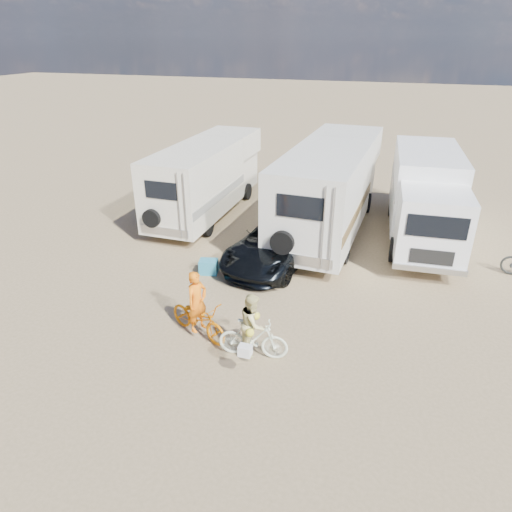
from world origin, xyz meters
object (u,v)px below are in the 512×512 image
(cooler, at_px, (209,267))
(bike_man, at_px, (198,318))
(bike_woman, at_px, (253,339))
(rider_man, at_px, (198,308))
(dark_suv, at_px, (275,244))
(crate, at_px, (336,252))
(rv_left, at_px, (207,179))
(rider_woman, at_px, (253,330))
(rv_main, at_px, (330,190))
(box_truck, at_px, (426,200))

(cooler, bearing_deg, bike_man, -83.22)
(bike_woman, bearing_deg, rider_man, 69.39)
(dark_suv, distance_m, crate, 2.20)
(rv_left, relative_size, rider_woman, 4.95)
(rv_main, height_order, cooler, rv_main)
(rider_woman, bearing_deg, box_truck, -30.59)
(rv_main, height_order, bike_woman, rv_main)
(dark_suv, bearing_deg, rider_woman, -70.70)
(rv_left, height_order, bike_man, rv_left)
(bike_woman, relative_size, cooler, 2.91)
(box_truck, relative_size, crate, 14.83)
(rv_left, distance_m, rider_man, 8.89)
(rv_left, xyz_separation_m, cooler, (2.18, -5.06, -1.26))
(box_truck, bearing_deg, rv_left, 175.92)
(dark_suv, bearing_deg, rider_man, -89.30)
(bike_man, bearing_deg, rv_left, 44.64)
(bike_man, bearing_deg, crate, -1.92)
(rider_woman, height_order, cooler, rider_woman)
(dark_suv, distance_m, rider_woman, 5.10)
(cooler, distance_m, crate, 4.45)
(rider_woman, xyz_separation_m, crate, (1.03, 6.03, -0.56))
(rv_left, xyz_separation_m, bike_man, (3.27, -8.24, -1.00))
(cooler, bearing_deg, rider_man, -83.22)
(rv_main, relative_size, rv_left, 1.15)
(bike_woman, distance_m, cooler, 4.48)
(dark_suv, height_order, rider_man, rider_man)
(dark_suv, xyz_separation_m, bike_man, (-0.72, -4.63, -0.17))
(box_truck, distance_m, bike_woman, 9.39)
(bike_woman, distance_m, rider_woman, 0.26)
(rider_woman, distance_m, cooler, 4.50)
(crate, bearing_deg, dark_suv, -151.98)
(rider_woman, bearing_deg, bike_woman, -96.57)
(rv_main, distance_m, bike_woman, 8.39)
(dark_suv, bearing_deg, bike_man, -89.30)
(bike_man, xyz_separation_m, cooler, (-1.09, 3.18, -0.27))
(rider_man, bearing_deg, cooler, 41.93)
(box_truck, bearing_deg, bike_woman, -117.34)
(rv_main, xyz_separation_m, dark_suv, (-1.20, -3.28, -0.99))
(bike_man, bearing_deg, rv_main, 9.35)
(rv_left, bearing_deg, rider_woman, -60.10)
(box_truck, distance_m, bike_man, 9.81)
(bike_woman, height_order, cooler, bike_woman)
(crate, bearing_deg, rv_main, 107.11)
(dark_suv, relative_size, rider_man, 2.94)
(bike_woman, xyz_separation_m, crate, (1.03, 6.03, -0.31))
(bike_man, height_order, rider_woman, rider_woman)
(rider_man, bearing_deg, rider_woman, -81.05)
(rv_left, xyz_separation_m, dark_suv, (3.99, -3.62, -0.83))
(dark_suv, bearing_deg, cooler, -131.89)
(box_truck, relative_size, bike_man, 3.87)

